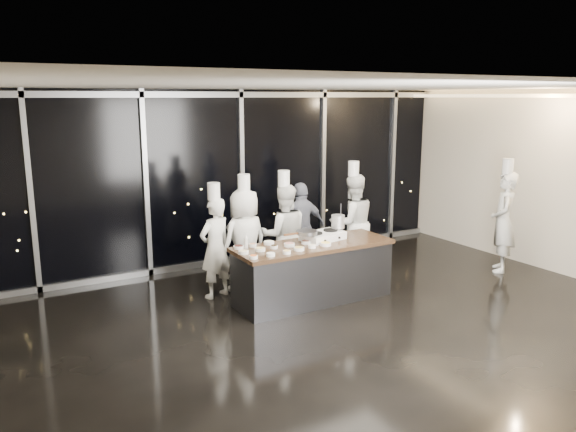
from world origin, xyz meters
The scene contains 15 objects.
ground centered at (0.00, 0.00, 0.00)m, with size 9.00×9.00×0.00m, color black.
room_shell centered at (0.18, 0.00, 2.25)m, with size 9.02×7.02×3.21m.
window_wall centered at (0.00, 3.43, 1.60)m, with size 8.90×0.11×3.20m.
demo_counter centered at (0.00, 0.90, 0.45)m, with size 2.46×0.86×0.90m.
stove centered at (0.25, 1.02, 0.96)m, with size 0.71×0.51×0.14m.
frying_pan centered at (-0.08, 0.97, 1.07)m, with size 0.58×0.37×0.05m.
stock_pot centered at (0.57, 1.07, 1.14)m, with size 0.21×0.21×0.21m, color silver.
prep_bowls centered at (-0.60, 0.89, 0.93)m, with size 1.40×0.72×0.05m.
squeeze_bottle centered at (-0.99, 1.17, 1.00)m, with size 0.06×0.06×0.21m.
chef_far_left centered at (-1.22, 1.79, 0.81)m, with size 0.66×0.54×1.80m.
chef_left centered at (-0.72, 1.78, 0.85)m, with size 0.90×0.68×1.90m.
chef_center centered at (0.01, 1.82, 0.85)m, with size 0.97×0.86×1.90m.
guest centered at (0.63, 2.28, 0.80)m, with size 0.95×0.43×1.60m.
chef_right centered at (1.42, 1.85, 0.88)m, with size 0.94×0.79×1.97m.
chef_side centered at (3.72, 0.50, 0.91)m, with size 0.77×0.76×2.02m.
Camera 1 is at (-4.39, -6.00, 3.07)m, focal length 35.00 mm.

